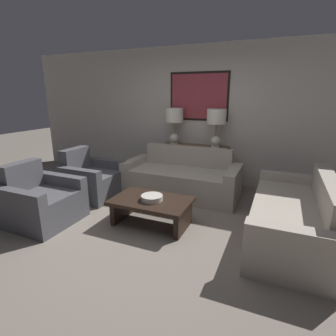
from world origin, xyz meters
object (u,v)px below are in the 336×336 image
Objects in this scene: table_lamp_right at (216,121)px; decorative_bowl at (152,198)px; coffee_table at (151,206)px; couch_by_side at (294,217)px; console_table at (193,164)px; table_lamp_left at (174,119)px; couch_by_back_wall at (182,179)px; armchair_near_camera at (41,202)px; armchair_near_back_wall at (91,180)px.

table_lamp_right is 2.15m from decorative_bowl.
decorative_bowl is (0.02, -0.02, 0.13)m from coffee_table.
decorative_bowl is (-1.76, -0.38, 0.12)m from couch_by_side.
table_lamp_left is (-0.42, 0.00, 0.88)m from console_table.
table_lamp_left is at bearing 122.62° from couch_by_back_wall.
couch_by_back_wall is 1.00× the size of couch_by_side.
table_lamp_right reaches higher than couch_by_side.
couch_by_back_wall is (-0.42, -0.66, -0.98)m from table_lamp_right.
couch_by_side is 3.37m from armchair_near_camera.
coffee_table is (-1.78, -0.36, -0.02)m from couch_by_side.
console_table is at bearing 0.00° from table_lamp_left.
couch_by_back_wall is at bearing 91.84° from decorative_bowl.
armchair_near_back_wall is at bearing -136.28° from console_table.
couch_by_back_wall is 6.84× the size of decorative_bowl.
table_lamp_right reaches higher than armchair_near_camera.
armchair_near_back_wall reaches higher than decorative_bowl.
couch_by_side is at bearing -48.22° from table_lamp_right.
couch_by_back_wall is at bearing -57.38° from table_lamp_left.
couch_by_back_wall reaches higher than decorative_bowl.
table_lamp_left is at bearing 53.47° from armchair_near_back_wall.
couch_by_side is 6.84× the size of decorative_bowl.
decorative_bowl is at bearing -88.78° from console_table.
couch_by_side reaches higher than console_table.
armchair_near_camera is at bearing -128.92° from couch_by_back_wall.
table_lamp_right is at bearing 36.51° from armchair_near_back_wall.
armchair_near_camera reaches higher than coffee_table.
table_lamp_right is 2.19m from coffee_table.
table_lamp_left is at bearing 180.00° from table_lamp_right.
console_table is 1.85× the size of table_lamp_left.
table_lamp_left is 0.82× the size of armchair_near_back_wall.
coffee_table is (-0.40, -1.91, -1.00)m from table_lamp_right.
table_lamp_left is 0.82× the size of armchair_near_camera.
table_lamp_left reaches higher than couch_by_back_wall.
decorative_bowl is at bearing -43.78° from coffee_table.
console_table is 1.91m from coffee_table.
armchair_near_back_wall is at bearing 160.00° from coffee_table.
armchair_near_back_wall is at bearing -143.49° from table_lamp_right.
console_table is 1.51× the size of armchair_near_camera.
armchair_near_back_wall reaches higher than console_table.
table_lamp_right is 0.36× the size of couch_by_back_wall.
table_lamp_left is 0.84m from table_lamp_right.
decorative_bowl is 1.57m from armchair_near_camera.
table_lamp_right is at bearing 57.38° from couch_by_back_wall.
armchair_near_back_wall is 1.06m from armchair_near_camera.
table_lamp_left is 0.36× the size of couch_by_back_wall.
couch_by_side is at bearing 12.27° from decorative_bowl.
decorative_bowl is at bearing -76.56° from table_lamp_left.
couch_by_side is 1.88× the size of coffee_table.
couch_by_side is 1.82m from coffee_table.
table_lamp_right is at bearing 52.67° from armchair_near_camera.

